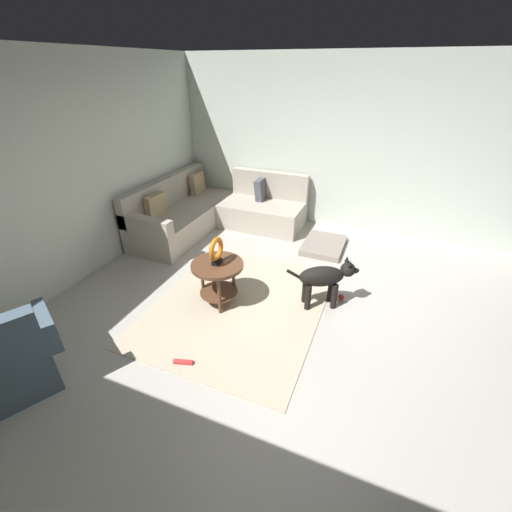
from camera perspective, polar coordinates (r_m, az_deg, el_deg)
ground_plane at (r=3.78m, az=5.99°, el=-12.86°), size 6.00×6.00×0.10m
wall_back at (r=4.67m, az=-30.70°, el=11.47°), size 6.00×0.12×2.70m
wall_right at (r=5.80m, az=15.72°, el=17.32°), size 0.12×6.00×2.70m
area_rug at (r=4.03m, az=-2.96°, el=-8.44°), size 2.30×1.90×0.01m
sectional_couch at (r=5.85m, az=-7.17°, el=7.39°), size 2.20×2.25×0.88m
armchair at (r=3.61m, az=-36.55°, el=-14.41°), size 0.99×0.90×0.88m
side_table at (r=3.88m, az=-6.54°, el=-2.86°), size 0.60×0.60×0.54m
torus_sculpture at (r=3.73m, az=-6.79°, el=0.95°), size 0.28×0.08×0.33m
dog_bed_mat at (r=5.34m, az=11.47°, el=1.80°), size 0.80×0.60×0.09m
dog at (r=3.92m, az=11.68°, el=-3.69°), size 0.46×0.77×0.63m
dog_toy_ball at (r=4.24m, az=14.29°, el=-6.76°), size 0.08×0.08×0.08m
dog_toy_rope at (r=3.43m, az=-12.31°, el=-17.23°), size 0.10×0.19×0.05m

